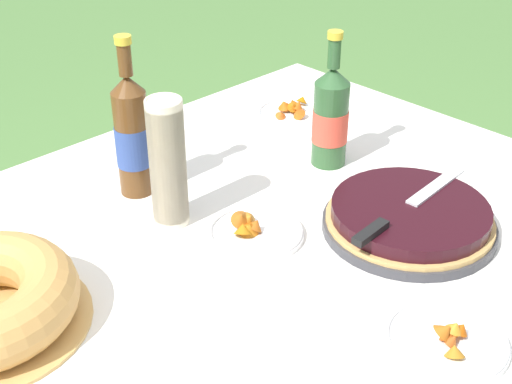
{
  "coord_description": "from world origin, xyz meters",
  "views": [
    {
      "loc": [
        -0.72,
        -0.82,
        1.48
      ],
      "look_at": [
        0.13,
        0.05,
        0.76
      ],
      "focal_mm": 50.0,
      "sensor_mm": 36.0,
      "label": 1
    }
  ],
  "objects": [
    {
      "name": "cider_bottle_green",
      "position": [
        0.42,
        0.11,
        0.81
      ],
      "size": [
        0.08,
        0.08,
        0.31
      ],
      "color": "#2D562D",
      "rests_on": "tablecloth"
    },
    {
      "name": "garden_table",
      "position": [
        0.0,
        0.0,
        0.64
      ],
      "size": [
        1.67,
        1.18,
        0.69
      ],
      "color": "brown",
      "rests_on": "ground_plane"
    },
    {
      "name": "cider_bottle_amber",
      "position": [
        0.02,
        0.31,
        0.83
      ],
      "size": [
        0.07,
        0.07,
        0.35
      ],
      "color": "brown",
      "rests_on": "tablecloth"
    },
    {
      "name": "tablecloth",
      "position": [
        0.0,
        0.0,
        0.68
      ],
      "size": [
        1.68,
        1.19,
        0.1
      ],
      "color": "white",
      "rests_on": "garden_table"
    },
    {
      "name": "snack_plate_near",
      "position": [
        0.08,
        0.01,
        0.71
      ],
      "size": [
        0.19,
        0.19,
        0.06
      ],
      "color": "white",
      "rests_on": "tablecloth"
    },
    {
      "name": "cup_stack",
      "position": [
        0.0,
        0.16,
        0.83
      ],
      "size": [
        0.07,
        0.07,
        0.27
      ],
      "color": "beige",
      "rests_on": "tablecloth"
    },
    {
      "name": "serving_knife",
      "position": [
        0.29,
        -0.19,
        0.76
      ],
      "size": [
        0.38,
        0.05,
        0.01
      ],
      "rotation": [
        0.0,
        0.0,
        0.07
      ],
      "color": "silver",
      "rests_on": "berry_tart"
    },
    {
      "name": "snack_plate_left",
      "position": [
        0.09,
        -0.42,
        0.71
      ],
      "size": [
        0.2,
        0.2,
        0.06
      ],
      "color": "white",
      "rests_on": "tablecloth"
    },
    {
      "name": "snack_plate_right",
      "position": [
        0.55,
        0.33,
        0.71
      ],
      "size": [
        0.2,
        0.2,
        0.05
      ],
      "color": "white",
      "rests_on": "tablecloth"
    },
    {
      "name": "berry_tart",
      "position": [
        0.32,
        -0.19,
        0.72
      ],
      "size": [
        0.34,
        0.34,
        0.06
      ],
      "color": "#38383D",
      "rests_on": "tablecloth"
    }
  ]
}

